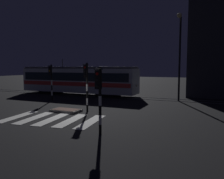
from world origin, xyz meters
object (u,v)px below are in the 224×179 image
object	(u,v)px
traffic_light_corner_near_right	(99,90)
street_lamp_trackside_right	(180,48)
traffic_light_median_centre	(86,80)
traffic_light_corner_far_left	(51,77)
tram	(78,80)

from	to	relation	value
traffic_light_corner_near_right	street_lamp_trackside_right	size ratio (longest dim) A/B	0.41
traffic_light_corner_near_right	street_lamp_trackside_right	bearing A→B (deg)	81.62
traffic_light_median_centre	street_lamp_trackside_right	size ratio (longest dim) A/B	0.44
traffic_light_corner_near_right	traffic_light_median_centre	distance (m)	5.75
traffic_light_corner_far_left	street_lamp_trackside_right	xyz separation A→B (m)	(11.26, 4.44, 2.72)
traffic_light_corner_far_left	street_lamp_trackside_right	world-z (taller)	street_lamp_trackside_right
traffic_light_median_centre	tram	world-z (taller)	tram
street_lamp_trackside_right	tram	distance (m)	11.99
street_lamp_trackside_right	tram	xyz separation A→B (m)	(-11.51, 0.72, -3.27)
traffic_light_corner_near_right	traffic_light_corner_far_left	bearing A→B (deg)	138.78
street_lamp_trackside_right	traffic_light_median_centre	bearing A→B (deg)	-123.20
traffic_light_corner_near_right	street_lamp_trackside_right	distance (m)	13.13
traffic_light_corner_far_left	traffic_light_median_centre	bearing A→B (deg)	-30.96
street_lamp_trackside_right	tram	bearing A→B (deg)	176.41
street_lamp_trackside_right	tram	world-z (taller)	street_lamp_trackside_right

